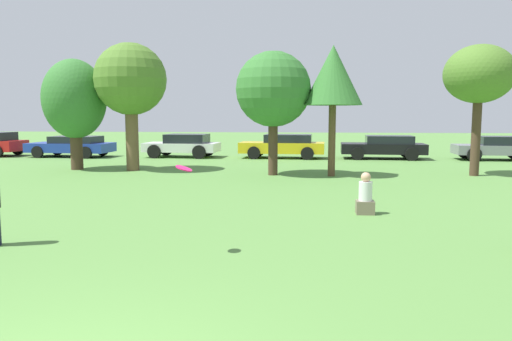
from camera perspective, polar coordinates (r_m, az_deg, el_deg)
The scene contains 12 objects.
frisbee at distance 7.87m, azimuth -8.54°, elevation 0.25°, with size 0.27×0.28×0.11m.
bystander_sitting at distance 11.40m, azimuth 12.82°, elevation -3.05°, with size 0.41×0.34×0.97m.
tree_0 at distance 21.49m, azimuth -20.71°, elevation 7.82°, with size 2.58×2.58×4.58m.
tree_1 at distance 20.47m, azimuth -14.65°, elevation 10.24°, with size 2.91×2.91×5.18m.
tree_2 at distance 18.30m, azimuth 2.05°, elevation 9.52°, with size 2.83×2.83×4.66m.
tree_3 at distance 18.21m, azimuth 9.11°, elevation 10.96°, with size 2.18×2.18×4.83m.
tree_4 at distance 19.89m, azimuth 24.91°, elevation 10.18°, with size 2.54×2.54×4.86m.
parked_car_blue at distance 28.17m, azimuth -20.95°, elevation 2.78°, with size 4.54×2.24×1.13m.
parked_car_white at distance 26.44m, azimuth -8.60°, elevation 3.03°, with size 4.04×2.26×1.25m.
parked_car_yellow at distance 25.55m, azimuth 3.29°, elevation 2.98°, with size 4.53×2.04×1.26m.
parked_car_black at distance 25.99m, azimuth 14.95°, elevation 2.77°, with size 4.37×2.18×1.21m.
parked_car_grey at distance 27.26m, azimuth 26.63°, elevation 2.48°, with size 4.02×2.05×1.21m.
Camera 1 is at (2.11, -3.23, 2.28)m, focal length 33.77 mm.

